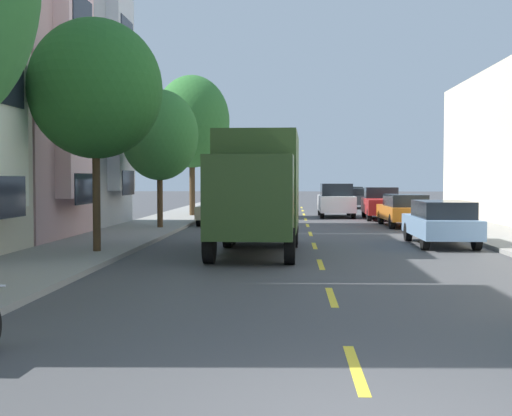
% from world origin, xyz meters
% --- Properties ---
extents(ground_plane, '(160.00, 160.00, 0.00)m').
position_xyz_m(ground_plane, '(0.00, 30.00, 0.00)').
color(ground_plane, '#424244').
extents(sidewalk_left, '(3.20, 120.00, 0.14)m').
position_xyz_m(sidewalk_left, '(-7.10, 28.00, 0.07)').
color(sidewalk_left, gray).
rests_on(sidewalk_left, ground_plane).
extents(sidewalk_right, '(3.20, 120.00, 0.14)m').
position_xyz_m(sidewalk_right, '(7.10, 28.00, 0.07)').
color(sidewalk_right, gray).
rests_on(sidewalk_right, ground_plane).
extents(lane_centerline_dashes, '(0.14, 47.20, 0.01)m').
position_xyz_m(lane_centerline_dashes, '(0.00, 24.50, 0.00)').
color(lane_centerline_dashes, yellow).
rests_on(lane_centerline_dashes, ground_plane).
extents(street_tree_second, '(3.84, 3.84, 6.69)m').
position_xyz_m(street_tree_second, '(-6.40, 13.71, 4.81)').
color(street_tree_second, '#47331E').
rests_on(street_tree_second, sidewalk_left).
extents(street_tree_third, '(3.30, 3.30, 5.89)m').
position_xyz_m(street_tree_third, '(-6.40, 23.49, 4.08)').
color(street_tree_third, '#47331E').
rests_on(street_tree_third, sidewalk_left).
extents(street_tree_farthest, '(4.26, 4.26, 7.91)m').
position_xyz_m(street_tree_farthest, '(-6.40, 33.27, 5.43)').
color(street_tree_farthest, '#47331E').
rests_on(street_tree_farthest, sidewalk_left).
extents(delivery_box_truck, '(2.57, 7.60, 3.65)m').
position_xyz_m(delivery_box_truck, '(-1.79, 15.18, 2.03)').
color(delivery_box_truck, '#2D471E').
rests_on(delivery_box_truck, ground_plane).
extents(parked_hatchback_charcoal, '(1.77, 4.01, 1.50)m').
position_xyz_m(parked_hatchback_charcoal, '(4.38, 45.99, 0.76)').
color(parked_hatchback_charcoal, '#333338').
rests_on(parked_hatchback_charcoal, ground_plane).
extents(parked_pickup_red, '(2.14, 5.35, 1.73)m').
position_xyz_m(parked_pickup_red, '(4.23, 32.43, 0.83)').
color(parked_pickup_red, '#AD1E1E').
rests_on(parked_pickup_red, ground_plane).
extents(parked_wagon_sky, '(1.83, 4.70, 1.50)m').
position_xyz_m(parked_wagon_sky, '(4.21, 17.33, 0.80)').
color(parked_wagon_sky, '#7A9EC6').
rests_on(parked_wagon_sky, ground_plane).
extents(parked_suv_black, '(1.97, 4.81, 1.93)m').
position_xyz_m(parked_suv_black, '(-4.44, 36.30, 0.99)').
color(parked_suv_black, black).
rests_on(parked_suv_black, ground_plane).
extents(parked_pickup_burgundy, '(2.11, 5.34, 1.73)m').
position_xyz_m(parked_pickup_burgundy, '(-4.22, 52.96, 0.83)').
color(parked_pickup_burgundy, maroon).
rests_on(parked_pickup_burgundy, ground_plane).
extents(parked_sedan_champagne, '(1.85, 4.52, 1.43)m').
position_xyz_m(parked_sedan_champagne, '(-4.25, 27.68, 0.75)').
color(parked_sedan_champagne, tan).
rests_on(parked_sedan_champagne, ground_plane).
extents(parked_wagon_orange, '(1.95, 4.75, 1.50)m').
position_xyz_m(parked_wagon_orange, '(4.45, 26.52, 0.80)').
color(parked_wagon_orange, orange).
rests_on(parked_wagon_orange, ground_plane).
extents(parked_wagon_forest, '(1.85, 4.71, 1.50)m').
position_xyz_m(parked_wagon_forest, '(4.42, 54.43, 0.80)').
color(parked_wagon_forest, '#194C28').
rests_on(parked_wagon_forest, ground_plane).
extents(moving_white_sedan, '(1.95, 4.80, 1.93)m').
position_xyz_m(moving_white_sedan, '(1.80, 34.31, 0.99)').
color(moving_white_sedan, silver).
rests_on(moving_white_sedan, ground_plane).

